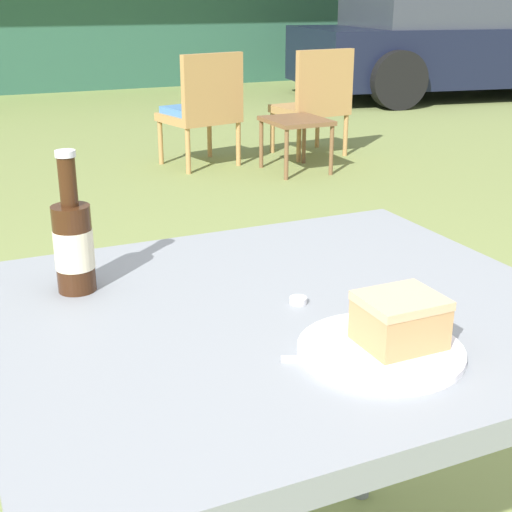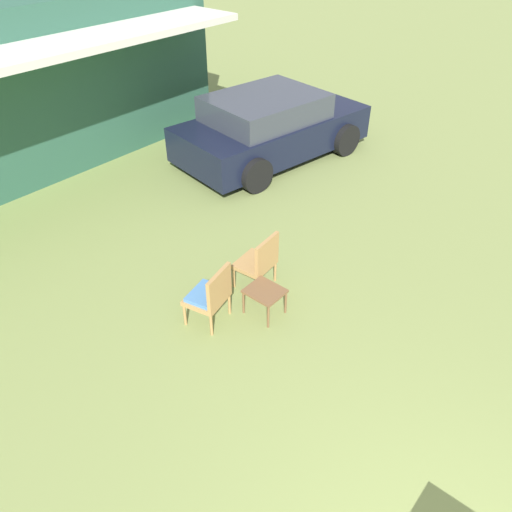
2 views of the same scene
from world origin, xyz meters
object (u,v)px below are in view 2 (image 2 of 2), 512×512
Objects in this scene: parked_car at (270,127)px; garden_side_table at (265,293)px; wicker_chair_cushioned at (210,294)px; wicker_chair_plain at (260,260)px.

parked_car is 8.93× the size of garden_side_table.
wicker_chair_cushioned is 0.92m from wicker_chair_plain.
parked_car reaches higher than garden_side_table.
wicker_chair_plain is (0.92, -0.02, 0.01)m from wicker_chair_cushioned.
garden_side_table is at bearing 41.25° from wicker_chair_plain.
wicker_chair_plain is at bearing 46.77° from garden_side_table.
parked_car is 4.92m from wicker_chair_cushioned.
wicker_chair_cushioned is at bearing -140.38° from parked_car.
wicker_chair_plain reaches higher than garden_side_table.
parked_car is at bearing -148.42° from wicker_chair_plain.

